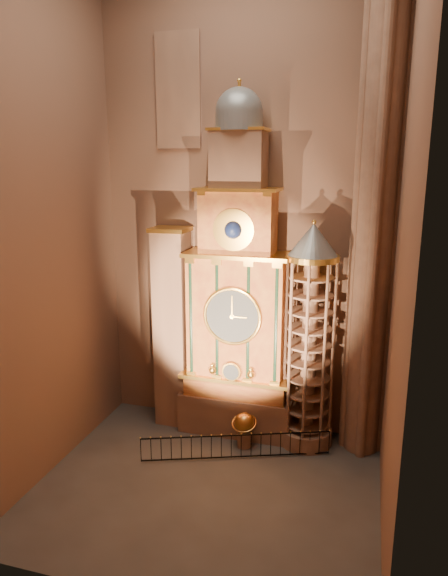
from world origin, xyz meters
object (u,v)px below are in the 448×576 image
(astronomical_clock, at_px, (238,303))
(iron_railing, at_px, (236,446))
(celestial_globe, at_px, (244,427))
(stair_turret, at_px, (309,339))
(portrait_tower, at_px, (172,327))

(astronomical_clock, distance_m, iron_railing, 6.62)
(celestial_globe, height_order, iron_railing, celestial_globe)
(stair_turret, xyz_separation_m, celestial_globe, (-2.76, -1.21, -4.23))
(iron_railing, bearing_deg, portrait_tower, 147.02)
(portrait_tower, bearing_deg, iron_railing, -32.98)
(celestial_globe, bearing_deg, astronomical_clock, 116.59)
(stair_turret, distance_m, iron_railing, 5.93)
(iron_railing, bearing_deg, stair_turret, 39.46)
(portrait_tower, height_order, stair_turret, stair_turret)
(astronomical_clock, bearing_deg, stair_turret, -4.30)
(portrait_tower, bearing_deg, astronomical_clock, -0.29)
(celestial_globe, bearing_deg, iron_railing, -94.49)
(portrait_tower, bearing_deg, stair_turret, -2.33)
(portrait_tower, relative_size, stair_turret, 0.94)
(stair_turret, xyz_separation_m, iron_railing, (-2.85, -2.35, -4.64))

